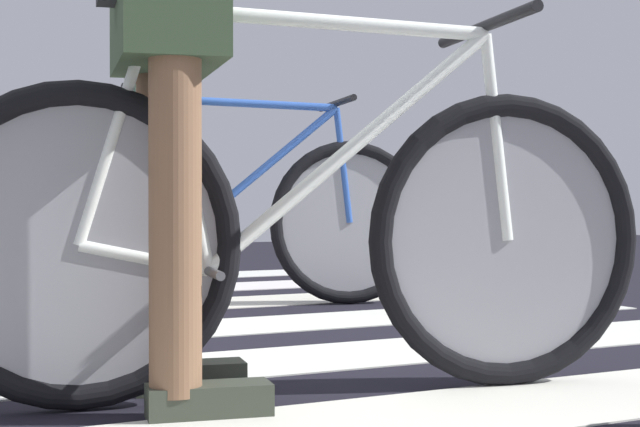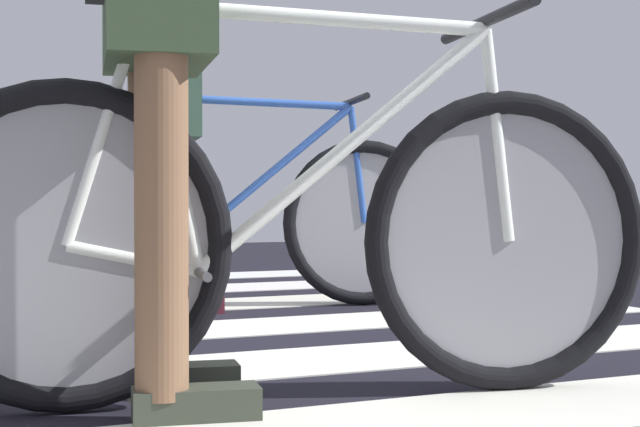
# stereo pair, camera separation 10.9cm
# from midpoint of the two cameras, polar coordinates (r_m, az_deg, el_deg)

# --- Properties ---
(ground) EXTENTS (18.00, 14.00, 0.02)m
(ground) POSITION_cam_midpoint_polar(r_m,az_deg,el_deg) (2.82, -18.88, -8.78)
(ground) COLOR black
(crosswalk_markings) EXTENTS (5.47, 6.52, 0.00)m
(crosswalk_markings) POSITION_cam_midpoint_polar(r_m,az_deg,el_deg) (2.55, -17.52, -9.49)
(crosswalk_markings) COLOR silver
(crosswalk_markings) RESTS_ON ground
(bicycle_1_of_2) EXTENTS (1.72, 0.55, 0.93)m
(bicycle_1_of_2) POSITION_cam_midpoint_polar(r_m,az_deg,el_deg) (2.21, -2.18, -1.04)
(bicycle_1_of_2) COLOR black
(bicycle_1_of_2) RESTS_ON ground
(cyclist_1_of_2) EXTENTS (0.38, 0.45, 1.03)m
(cyclist_1_of_2) POSITION_cam_midpoint_polar(r_m,az_deg,el_deg) (2.17, -10.25, 6.34)
(cyclist_1_of_2) COLOR brown
(cyclist_1_of_2) RESTS_ON ground
(bicycle_2_of_2) EXTENTS (1.71, 0.56, 0.93)m
(bicycle_2_of_2) POSITION_cam_midpoint_polar(r_m,az_deg,el_deg) (4.11, -5.81, -0.20)
(bicycle_2_of_2) COLOR black
(bicycle_2_of_2) RESTS_ON ground
(cyclist_2_of_2) EXTENTS (0.38, 0.45, 0.99)m
(cyclist_2_of_2) POSITION_cam_midpoint_polar(r_m,az_deg,el_deg) (4.07, -10.14, 3.35)
(cyclist_2_of_2) COLOR brown
(cyclist_2_of_2) RESTS_ON ground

